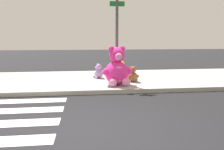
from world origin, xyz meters
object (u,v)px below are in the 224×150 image
object	(u,v)px
plush_pink_large	(117,69)
plush_yellow	(121,71)
sign_pole	(117,38)
plush_brown	(133,75)
plush_lavender	(98,72)

from	to	relation	value
plush_pink_large	plush_yellow	size ratio (longest dim) A/B	1.96
sign_pole	plush_pink_large	world-z (taller)	sign_pole
plush_yellow	sign_pole	bearing A→B (deg)	-110.56
plush_brown	plush_yellow	bearing A→B (deg)	110.16
sign_pole	plush_lavender	size ratio (longest dim) A/B	5.19
plush_pink_large	plush_yellow	world-z (taller)	plush_pink_large
plush_pink_large	plush_yellow	bearing A→B (deg)	74.94
plush_yellow	plush_lavender	xyz separation A→B (m)	(-0.98, 0.06, -0.04)
plush_brown	plush_lavender	size ratio (longest dim) A/B	1.02
plush_pink_large	plush_yellow	xyz separation A→B (m)	(0.38, 1.40, -0.28)
sign_pole	plush_lavender	xyz separation A→B (m)	(-0.67, 0.88, -1.45)
plush_pink_large	sign_pole	bearing A→B (deg)	82.95
plush_lavender	plush_pink_large	bearing A→B (deg)	-67.84
plush_pink_large	plush_lavender	distance (m)	1.62
plush_yellow	plush_lavender	world-z (taller)	plush_yellow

